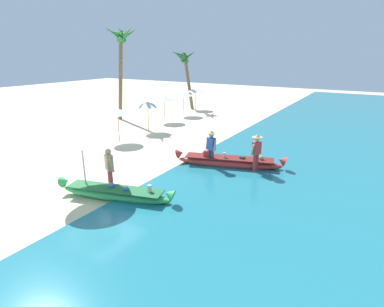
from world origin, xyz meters
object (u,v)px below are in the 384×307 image
at_px(person_vendor_assistant, 256,151).
at_px(palm_tree_leaning_seaward, 185,62).
at_px(person_tourist_customer, 109,167).
at_px(palm_tree_tall_inland, 121,46).
at_px(person_vendor_hatted, 211,146).
at_px(boat_green_foreground, 115,193).
at_px(patio_umbrella_large, 80,135).
at_px(boat_red_midground, 229,162).
at_px(paddle, 103,214).

relative_size(person_vendor_assistant, palm_tree_leaning_seaward, 0.32).
relative_size(person_tourist_customer, palm_tree_tall_inland, 0.24).
relative_size(person_vendor_hatted, palm_tree_tall_inland, 0.26).
bearing_deg(person_tourist_customer, boat_green_foreground, -35.20).
relative_size(person_tourist_customer, person_vendor_assistant, 0.95).
height_order(person_vendor_assistant, patio_umbrella_large, patio_umbrella_large).
distance_m(boat_green_foreground, palm_tree_leaning_seaward, 19.41).
bearing_deg(palm_tree_leaning_seaward, person_tourist_customer, -66.67).
relative_size(person_vendor_hatted, person_tourist_customer, 1.06).
distance_m(patio_umbrella_large, palm_tree_leaning_seaward, 18.81).
xyz_separation_m(person_tourist_customer, palm_tree_tall_inland, (-8.37, 9.97, 4.48)).
xyz_separation_m(boat_green_foreground, palm_tree_leaning_seaward, (-7.93, 17.27, 3.94)).
xyz_separation_m(person_tourist_customer, person_vendor_assistant, (3.99, 4.42, 0.07)).
relative_size(boat_red_midground, patio_umbrella_large, 1.98).
relative_size(person_tourist_customer, patio_umbrella_large, 0.67).
bearing_deg(boat_green_foreground, palm_tree_tall_inland, 130.90).
height_order(palm_tree_leaning_seaward, paddle, palm_tree_leaning_seaward).
bearing_deg(palm_tree_tall_inland, boat_green_foreground, -49.10).
bearing_deg(person_tourist_customer, palm_tree_tall_inland, 130.01).
height_order(patio_umbrella_large, palm_tree_tall_inland, palm_tree_tall_inland).
distance_m(person_vendor_hatted, person_tourist_customer, 4.51).
xyz_separation_m(person_vendor_assistant, paddle, (-2.89, -5.90, -0.96)).
xyz_separation_m(boat_red_midground, palm_tree_leaning_seaward, (-10.00, 12.36, 3.91)).
distance_m(boat_red_midground, palm_tree_leaning_seaward, 16.37).
xyz_separation_m(person_vendor_hatted, person_vendor_assistant, (1.91, 0.42, -0.01)).
height_order(person_vendor_hatted, palm_tree_tall_inland, palm_tree_tall_inland).
bearing_deg(person_tourist_customer, patio_umbrella_large, -128.17).
relative_size(person_vendor_assistant, palm_tree_tall_inland, 0.25).
relative_size(person_vendor_hatted, person_vendor_assistant, 1.01).
height_order(palm_tree_tall_inland, paddle, palm_tree_tall_inland).
distance_m(person_tourist_customer, paddle, 2.05).
xyz_separation_m(boat_red_midground, palm_tree_tall_inland, (-11.13, 5.54, 5.12)).
height_order(person_vendor_assistant, paddle, person_vendor_assistant).
bearing_deg(patio_umbrella_large, palm_tree_tall_inland, 126.31).
height_order(boat_green_foreground, person_tourist_customer, person_tourist_customer).
bearing_deg(boat_green_foreground, person_vendor_hatted, 72.82).
height_order(person_vendor_hatted, palm_tree_leaning_seaward, palm_tree_leaning_seaward).
relative_size(person_tourist_customer, paddle, 1.05).
bearing_deg(palm_tree_leaning_seaward, paddle, -65.47).
distance_m(person_vendor_assistant, palm_tree_leaning_seaward, 17.00).
xyz_separation_m(person_vendor_assistant, patio_umbrella_large, (-4.52, -5.10, 1.20)).
distance_m(boat_green_foreground, boat_red_midground, 5.33).
bearing_deg(palm_tree_tall_inland, patio_umbrella_large, -53.69).
height_order(person_vendor_hatted, person_vendor_assistant, person_vendor_hatted).
bearing_deg(palm_tree_tall_inland, person_vendor_hatted, -29.72).
height_order(person_tourist_customer, palm_tree_leaning_seaward, palm_tree_leaning_seaward).
bearing_deg(boat_red_midground, person_tourist_customer, -121.98).
relative_size(boat_red_midground, paddle, 3.10).
bearing_deg(boat_red_midground, palm_tree_leaning_seaward, 128.99).
bearing_deg(paddle, person_tourist_customer, 126.48).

